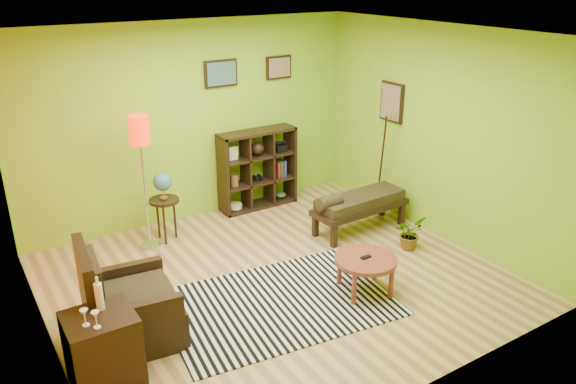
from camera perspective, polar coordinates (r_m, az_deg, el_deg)
ground at (r=6.72m, az=-1.07°, el=-8.83°), size 5.00×5.00×0.00m
room_shell at (r=5.97m, az=-2.03°, el=6.02°), size 5.04×4.54×2.82m
zebra_rug at (r=6.27m, az=-0.93°, el=-11.19°), size 2.61×1.92×0.01m
coffee_table at (r=6.36m, az=7.88°, el=-7.11°), size 0.70×0.70×0.45m
armchair at (r=5.80m, az=-16.04°, el=-11.55°), size 0.96×0.96×1.05m
side_cabinet at (r=5.30m, az=-18.26°, el=-14.94°), size 0.58×0.53×1.00m
floor_lamp at (r=7.13m, az=-14.80°, el=4.88°), size 0.27×0.27×1.77m
globe_table at (r=7.51m, az=-12.58°, el=0.26°), size 0.40×0.40×0.96m
cube_shelf at (r=8.47m, az=-3.02°, el=2.35°), size 1.20×0.35×1.20m
bench at (r=7.76m, az=7.13°, el=-1.14°), size 1.44×0.56×0.65m
potted_plant at (r=7.50m, az=12.18°, el=-4.42°), size 0.51×0.54×0.33m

